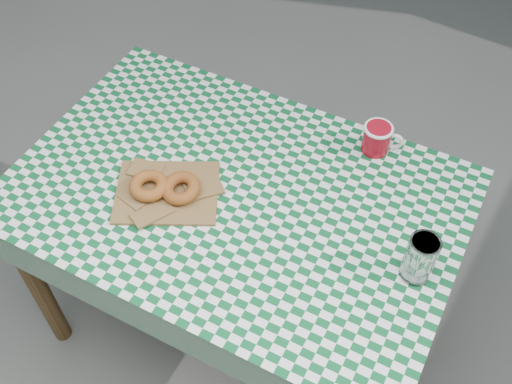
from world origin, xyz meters
TOP-DOWN VIEW (x-y plane):
  - ground at (0.00, 0.00)m, footprint 60.00×60.00m
  - table at (0.07, -0.15)m, footprint 1.30×0.92m
  - tablecloth at (0.07, -0.15)m, footprint 1.32×0.95m
  - paper_bag at (-0.08, -0.26)m, footprint 0.36×0.34m
  - bagel_front at (-0.12, -0.28)m, footprint 0.15×0.15m
  - bagel_back at (-0.05, -0.24)m, footprint 0.14×0.14m
  - coffee_mug at (0.33, 0.21)m, footprint 0.21×0.21m
  - drinking_glass at (0.60, -0.13)m, footprint 0.08×0.08m

SIDE VIEW (x-z plane):
  - ground at x=0.00m, z-range 0.00..0.00m
  - table at x=0.07m, z-range 0.00..0.75m
  - tablecloth at x=0.07m, z-range 0.75..0.76m
  - paper_bag at x=-0.08m, z-range 0.76..0.77m
  - bagel_front at x=-0.12m, z-range 0.77..0.81m
  - bagel_back at x=-0.05m, z-range 0.77..0.81m
  - coffee_mug at x=0.33m, z-range 0.76..0.85m
  - drinking_glass at x=0.60m, z-range 0.76..0.90m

